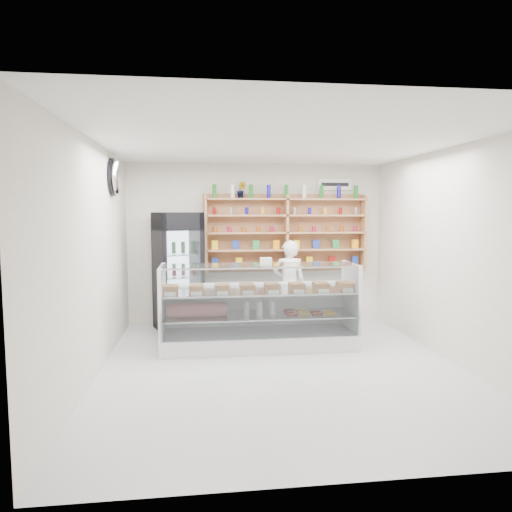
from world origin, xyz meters
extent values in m
plane|color=#B5B4BA|center=(0.00, 0.00, 0.00)|extent=(5.00, 5.00, 0.00)
plane|color=white|center=(0.00, 0.00, 2.80)|extent=(5.00, 5.00, 0.00)
plane|color=silver|center=(0.00, 2.50, 1.40)|extent=(4.50, 0.00, 4.50)
plane|color=silver|center=(0.00, -2.50, 1.40)|extent=(4.50, 0.00, 4.50)
plane|color=silver|center=(-2.25, 0.00, 1.40)|extent=(0.00, 5.00, 5.00)
plane|color=silver|center=(2.25, 0.00, 1.40)|extent=(0.00, 5.00, 5.00)
cube|color=white|center=(-0.17, 0.89, 0.12)|extent=(2.79, 0.79, 0.23)
cube|color=white|center=(-0.17, 1.26, 0.53)|extent=(2.79, 0.05, 0.59)
cube|color=silver|center=(-0.17, 0.89, 0.48)|extent=(2.68, 0.70, 0.02)
cube|color=silver|center=(-0.17, 0.89, 0.82)|extent=(2.74, 0.73, 0.02)
cube|color=silver|center=(-0.17, 0.51, 0.72)|extent=(2.74, 0.11, 0.97)
cube|color=silver|center=(-0.17, 0.85, 1.21)|extent=(2.74, 0.55, 0.01)
imported|color=white|center=(0.47, 1.92, 0.75)|extent=(0.56, 0.39, 1.49)
cube|color=black|center=(-1.37, 2.11, 0.98)|extent=(0.89, 0.88, 1.95)
cube|color=#2D053E|center=(-1.48, 1.81, 1.81)|extent=(0.66, 0.26, 0.27)
cube|color=silver|center=(-1.49, 1.80, 0.89)|extent=(0.56, 0.21, 1.54)
cube|color=tan|center=(-0.90, 2.34, 1.59)|extent=(0.04, 0.28, 1.33)
cube|color=tan|center=(0.50, 2.34, 1.59)|extent=(0.04, 0.28, 1.33)
cube|color=tan|center=(1.90, 2.34, 1.59)|extent=(0.04, 0.28, 1.33)
cube|color=tan|center=(0.50, 2.34, 1.00)|extent=(2.80, 0.28, 0.03)
cube|color=tan|center=(0.50, 2.34, 1.30)|extent=(2.80, 0.28, 0.03)
cube|color=tan|center=(0.50, 2.34, 1.60)|extent=(2.80, 0.28, 0.03)
cube|color=tan|center=(0.50, 2.34, 1.90)|extent=(2.80, 0.28, 0.03)
cube|color=tan|center=(0.50, 2.34, 2.18)|extent=(2.80, 0.28, 0.03)
imported|color=#1E6626|center=(-0.29, 2.34, 2.34)|extent=(0.18, 0.16, 0.28)
ellipsoid|color=silver|center=(-2.17, 1.20, 2.45)|extent=(0.15, 0.50, 0.50)
cube|color=white|center=(1.40, 2.47, 2.45)|extent=(0.62, 0.03, 0.20)
camera|label=1|loc=(-1.01, -5.52, 1.95)|focal=32.00mm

